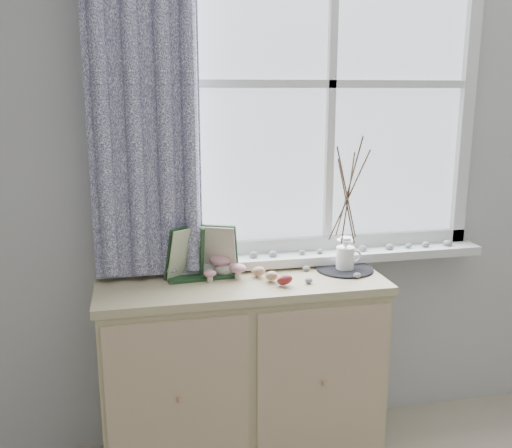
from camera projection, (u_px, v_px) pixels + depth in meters
name	position (u px, v px, depth m)	size (l,w,h in m)	color
sideboard	(243.00, 373.00, 2.47)	(1.20, 0.45, 0.85)	tan
botanical_book	(203.00, 253.00, 2.35)	(0.34, 0.13, 0.24)	#1C3C20
toadstool_cluster	(224.00, 264.00, 2.42)	(0.18, 0.16, 0.10)	beige
wooden_eggs	(271.00, 276.00, 2.36)	(0.13, 0.17, 0.06)	tan
songbird_figurine	(224.00, 269.00, 2.42)	(0.12, 0.05, 0.06)	beige
crocheted_doily	(345.00, 269.00, 2.51)	(0.25, 0.25, 0.01)	black
twig_pitcher	(348.00, 193.00, 2.43)	(0.26, 0.26, 0.60)	white
sideboard_pebbles	(324.00, 275.00, 2.41)	(0.25, 0.19, 0.02)	gray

